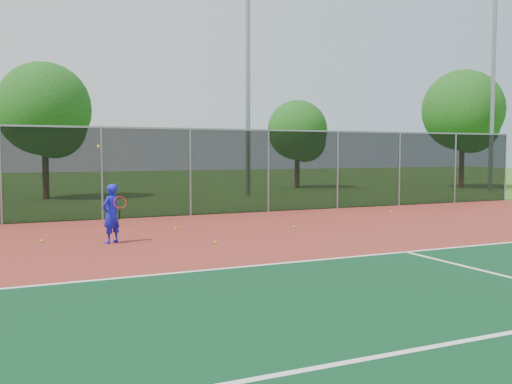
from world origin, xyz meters
The scene contains 15 objects.
ground centered at (0.00, 0.00, 0.00)m, with size 120.00×120.00×0.00m, color #31621C.
court_apron centered at (0.00, 2.00, 0.01)m, with size 30.00×20.00×0.02m, color maroon.
fence_back centered at (0.00, 12.00, 1.56)m, with size 30.00×0.06×3.03m.
tennis_player centered at (-3.63, 6.98, 0.74)m, with size 0.62×0.71×2.37m.
practice_ball_0 centered at (-1.39, 5.83, 0.06)m, with size 0.07×0.07×0.07m, color #CFD318.
practice_ball_1 centered at (-1.52, 8.66, 0.06)m, with size 0.07×0.07×0.07m, color #CFD318.
practice_ball_2 centered at (1.71, 7.61, 0.06)m, with size 0.07×0.07×0.07m, color #CFD318.
practice_ball_3 centered at (-3.00, 9.73, 0.06)m, with size 0.07×0.07×0.07m, color #CFD318.
practice_ball_4 centered at (-5.15, 7.83, 0.06)m, with size 0.07×0.07×0.07m, color #CFD318.
practice_ball_5 centered at (7.03, 9.97, 0.06)m, with size 0.07×0.07×0.07m, color #CFD318.
floodlight_n centered at (5.71, 19.99, 6.98)m, with size 0.90×0.40×12.40m.
floodlight_ne centered at (19.45, 17.01, 6.98)m, with size 0.90×0.40×12.40m.
tree_back_left centered at (-3.88, 21.67, 4.04)m, with size 4.38×4.38×6.43m.
tree_back_mid centered at (10.89, 23.95, 3.39)m, with size 3.68×3.68×5.41m.
tree_back_right centered at (20.13, 19.74, 4.54)m, with size 4.93×4.93×7.24m.
Camera 1 is at (-6.13, -6.86, 2.21)m, focal length 40.00 mm.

